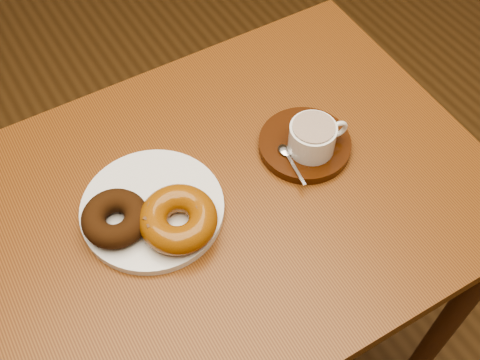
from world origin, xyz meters
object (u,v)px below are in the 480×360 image
cafe_table (231,231)px  saucer (305,145)px  coffee_cup (313,137)px  donut_plate (152,209)px

cafe_table → saucer: (0.16, 0.01, 0.14)m
cafe_table → coffee_cup: size_ratio=8.41×
cafe_table → donut_plate: bearing=166.7°
coffee_cup → cafe_table: bearing=-170.9°
cafe_table → coffee_cup: coffee_cup is taller
cafe_table → donut_plate: size_ratio=3.80×
donut_plate → saucer: (0.29, -0.02, 0.00)m
donut_plate → coffee_cup: (0.29, -0.04, 0.04)m
saucer → coffee_cup: coffee_cup is taller
donut_plate → coffee_cup: size_ratio=2.21×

